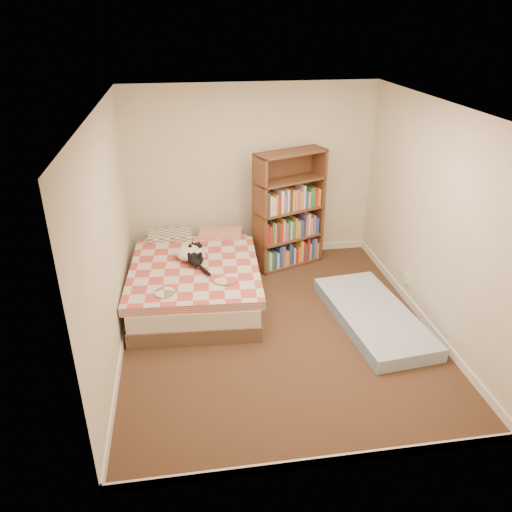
{
  "coord_description": "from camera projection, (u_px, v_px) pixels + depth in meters",
  "views": [
    {
      "loc": [
        -0.98,
        -4.76,
        3.32
      ],
      "look_at": [
        -0.2,
        0.3,
        0.8
      ],
      "focal_mm": 35.0,
      "sensor_mm": 36.0,
      "label": 1
    }
  ],
  "objects": [
    {
      "name": "white_dog",
      "position": [
        190.0,
        253.0,
        6.24
      ],
      "size": [
        0.36,
        0.39,
        0.17
      ],
      "rotation": [
        0.0,
        0.0,
        0.13
      ],
      "color": "silver",
      "rests_on": "bed"
    },
    {
      "name": "room",
      "position": [
        279.0,
        234.0,
        5.29
      ],
      "size": [
        3.51,
        4.01,
        2.51
      ],
      "color": "#402B1B",
      "rests_on": "ground"
    },
    {
      "name": "black_cat",
      "position": [
        196.0,
        256.0,
        6.2
      ],
      "size": [
        0.25,
        0.74,
        0.17
      ],
      "rotation": [
        0.0,
        0.0,
        -0.06
      ],
      "color": "black",
      "rests_on": "bed"
    },
    {
      "name": "floor_mattress",
      "position": [
        373.0,
        316.0,
        5.9
      ],
      "size": [
        0.99,
        1.87,
        0.16
      ],
      "primitive_type": "cube",
      "rotation": [
        0.0,
        0.0,
        0.11
      ],
      "color": "#7599C3",
      "rests_on": "room"
    },
    {
      "name": "bed",
      "position": [
        195.0,
        278.0,
        6.36
      ],
      "size": [
        1.66,
        2.21,
        0.57
      ],
      "rotation": [
        0.0,
        0.0,
        -0.06
      ],
      "color": "brown",
      "rests_on": "room"
    },
    {
      "name": "bookshelf",
      "position": [
        288.0,
        225.0,
        7.08
      ],
      "size": [
        1.12,
        0.69,
        1.66
      ],
      "rotation": [
        0.0,
        0.0,
        0.38
      ],
      "color": "#4E2B1A",
      "rests_on": "room"
    }
  ]
}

